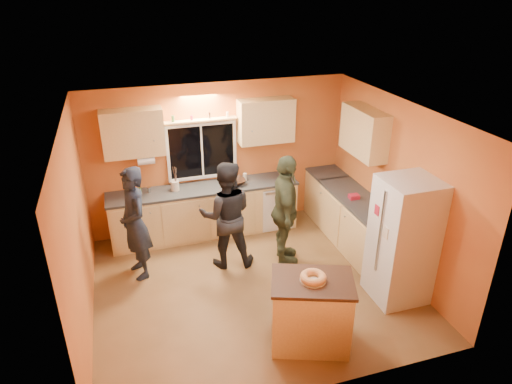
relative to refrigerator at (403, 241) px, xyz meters
name	(u,v)px	position (x,y,z in m)	size (l,w,h in m)	color
ground	(253,285)	(-1.89, 0.80, -0.90)	(4.50, 4.50, 0.00)	brown
room_shell	(252,174)	(-1.77, 1.21, 0.72)	(4.54, 4.04, 2.61)	orange
back_counter	(225,208)	(-1.88, 2.50, -0.45)	(4.23, 0.62, 0.90)	tan
right_counter	(357,224)	(0.06, 1.30, -0.45)	(0.62, 1.84, 0.90)	tan
refrigerator	(403,241)	(0.00, 0.00, 0.00)	(0.72, 0.70, 1.80)	silver
island	(311,312)	(-1.55, -0.51, -0.42)	(1.14, 0.95, 0.94)	tan
bundt_pastry	(313,277)	(-1.55, -0.51, 0.08)	(0.31, 0.31, 0.09)	tan
person_left	(135,224)	(-3.44, 1.61, -0.03)	(0.64, 0.42, 1.75)	black
person_center	(226,215)	(-2.10, 1.49, -0.04)	(0.84, 0.65, 1.72)	black
person_right	(285,211)	(-1.22, 1.29, 0.00)	(1.05, 0.44, 1.79)	#2A311F
mixing_bowl	(234,181)	(-1.71, 2.48, 0.05)	(0.37, 0.37, 0.09)	black
utensil_crock	(175,186)	(-2.72, 2.53, 0.09)	(0.14, 0.14, 0.17)	beige
potted_plant	(380,205)	(0.10, 0.79, 0.15)	(0.27, 0.24, 0.30)	gray
red_box	(354,197)	(-0.01, 1.36, 0.04)	(0.16, 0.12, 0.07)	#AE1A31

